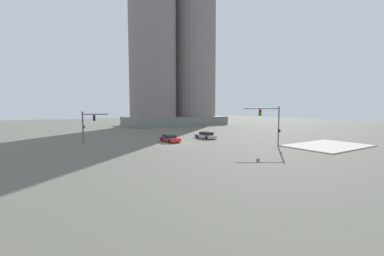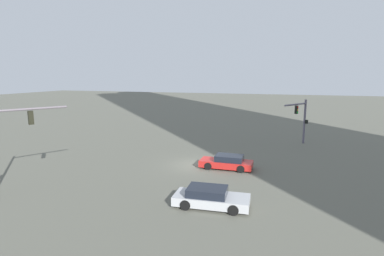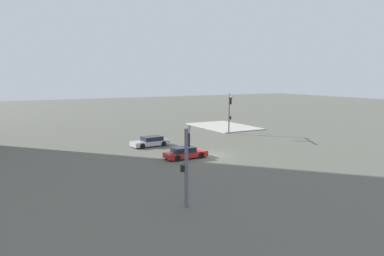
{
  "view_description": "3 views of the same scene",
  "coord_description": "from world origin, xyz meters",
  "px_view_note": "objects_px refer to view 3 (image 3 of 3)",
  "views": [
    {
      "loc": [
        -18.6,
        -34.15,
        5.8
      ],
      "look_at": [
        2.49,
        -0.52,
        2.52
      ],
      "focal_mm": 22.65,
      "sensor_mm": 36.0,
      "label": 1
    },
    {
      "loc": [
        25.38,
        8.01,
        8.02
      ],
      "look_at": [
        1.67,
        0.21,
        3.7
      ],
      "focal_mm": 28.54,
      "sensor_mm": 36.0,
      "label": 2
    },
    {
      "loc": [
        -32.98,
        20.28,
        8.55
      ],
      "look_at": [
        0.25,
        1.98,
        3.15
      ],
      "focal_mm": 33.92,
      "sensor_mm": 36.0,
      "label": 3
    }
  ],
  "objects_px": {
    "traffic_signal_near_corner": "(230,108)",
    "sedan_car_waiting_far": "(185,153)",
    "traffic_signal_opposite_side": "(187,154)",
    "sedan_car_approaching": "(150,142)"
  },
  "relations": [
    {
      "from": "traffic_signal_opposite_side",
      "to": "sedan_car_approaching",
      "type": "relative_size",
      "value": 1.09
    },
    {
      "from": "traffic_signal_near_corner",
      "to": "sedan_car_approaching",
      "type": "height_order",
      "value": "traffic_signal_near_corner"
    },
    {
      "from": "sedan_car_approaching",
      "to": "sedan_car_waiting_far",
      "type": "distance_m",
      "value": 8.01
    },
    {
      "from": "traffic_signal_opposite_side",
      "to": "sedan_car_approaching",
      "type": "distance_m",
      "value": 21.03
    },
    {
      "from": "traffic_signal_opposite_side",
      "to": "sedan_car_waiting_far",
      "type": "height_order",
      "value": "traffic_signal_opposite_side"
    },
    {
      "from": "traffic_signal_near_corner",
      "to": "sedan_car_waiting_far",
      "type": "height_order",
      "value": "traffic_signal_near_corner"
    },
    {
      "from": "traffic_signal_opposite_side",
      "to": "sedan_car_waiting_far",
      "type": "distance_m",
      "value": 13.88
    },
    {
      "from": "traffic_signal_near_corner",
      "to": "traffic_signal_opposite_side",
      "type": "distance_m",
      "value": 29.48
    },
    {
      "from": "traffic_signal_near_corner",
      "to": "sedan_car_approaching",
      "type": "xyz_separation_m",
      "value": [
        -2.4,
        13.47,
        -3.45
      ]
    },
    {
      "from": "traffic_signal_near_corner",
      "to": "sedan_car_waiting_far",
      "type": "relative_size",
      "value": 1.33
    }
  ]
}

